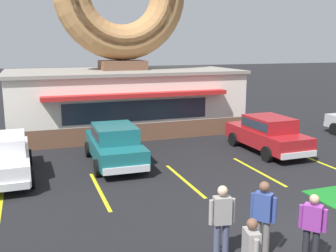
# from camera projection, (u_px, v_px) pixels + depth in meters

# --- Properties ---
(ground_plane) EXTENTS (160.00, 160.00, 0.00)m
(ground_plane) POSITION_uv_depth(u_px,v_px,m) (325.00, 235.00, 9.86)
(ground_plane) COLOR black
(donut_shop_building) EXTENTS (12.30, 6.75, 10.96)m
(donut_shop_building) POSITION_uv_depth(u_px,v_px,m) (123.00, 63.00, 21.35)
(donut_shop_building) COLOR brown
(donut_shop_building) RESTS_ON ground
(car_white) EXTENTS (2.03, 4.59, 1.60)m
(car_white) POSITION_uv_depth(u_px,v_px,m) (2.00, 155.00, 13.83)
(car_white) COLOR silver
(car_white) RESTS_ON ground
(car_red) EXTENTS (2.02, 4.58, 1.60)m
(car_red) POSITION_uv_depth(u_px,v_px,m) (267.00, 133.00, 17.43)
(car_red) COLOR maroon
(car_red) RESTS_ON ground
(car_teal) EXTENTS (2.06, 4.60, 1.60)m
(car_teal) POSITION_uv_depth(u_px,v_px,m) (115.00, 143.00, 15.60)
(car_teal) COLOR #196066
(car_teal) RESTS_ON ground
(pedestrian_blue_sweater_man) EXTENTS (0.59, 0.30, 1.71)m
(pedestrian_blue_sweater_man) POSITION_uv_depth(u_px,v_px,m) (222.00, 219.00, 8.61)
(pedestrian_blue_sweater_man) COLOR #474C66
(pedestrian_blue_sweater_man) RESTS_ON ground
(pedestrian_leather_jacket_man) EXTENTS (0.43, 0.48, 1.56)m
(pedestrian_leather_jacket_man) POSITION_uv_depth(u_px,v_px,m) (312.00, 225.00, 8.50)
(pedestrian_leather_jacket_man) COLOR #232328
(pedestrian_leather_jacket_man) RESTS_ON ground
(pedestrian_beanie_man) EXTENTS (0.42, 0.49, 1.77)m
(pedestrian_beanie_man) POSITION_uv_depth(u_px,v_px,m) (263.00, 215.00, 8.71)
(pedestrian_beanie_man) COLOR slate
(pedestrian_beanie_man) RESTS_ON ground
(parking_stripe_far_left) EXTENTS (0.12, 3.60, 0.01)m
(parking_stripe_far_left) POSITION_uv_depth(u_px,v_px,m) (1.00, 203.00, 11.89)
(parking_stripe_far_left) COLOR yellow
(parking_stripe_far_left) RESTS_ON ground
(parking_stripe_left) EXTENTS (0.12, 3.60, 0.01)m
(parking_stripe_left) POSITION_uv_depth(u_px,v_px,m) (100.00, 190.00, 12.88)
(parking_stripe_left) COLOR yellow
(parking_stripe_left) RESTS_ON ground
(parking_stripe_mid_left) EXTENTS (0.12, 3.60, 0.01)m
(parking_stripe_mid_left) POSITION_uv_depth(u_px,v_px,m) (184.00, 180.00, 13.87)
(parking_stripe_mid_left) COLOR yellow
(parking_stripe_mid_left) RESTS_ON ground
(parking_stripe_centre) EXTENTS (0.12, 3.60, 0.01)m
(parking_stripe_centre) POSITION_uv_depth(u_px,v_px,m) (258.00, 171.00, 14.87)
(parking_stripe_centre) COLOR yellow
(parking_stripe_centre) RESTS_ON ground
(parking_stripe_mid_right) EXTENTS (0.12, 3.60, 0.01)m
(parking_stripe_mid_right) POSITION_uv_depth(u_px,v_px,m) (322.00, 163.00, 15.86)
(parking_stripe_mid_right) COLOR yellow
(parking_stripe_mid_right) RESTS_ON ground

